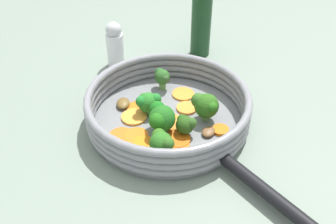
% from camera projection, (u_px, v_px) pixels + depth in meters
% --- Properties ---
extents(ground_plane, '(4.00, 4.00, 0.00)m').
position_uv_depth(ground_plane, '(168.00, 122.00, 0.74)').
color(ground_plane, gray).
extents(skillet, '(0.29, 0.29, 0.01)m').
position_uv_depth(skillet, '(168.00, 120.00, 0.73)').
color(skillet, gray).
rests_on(skillet, ground_plane).
extents(skillet_rim_wall, '(0.30, 0.30, 0.06)m').
position_uv_depth(skillet_rim_wall, '(168.00, 106.00, 0.71)').
color(skillet_rim_wall, gray).
rests_on(skillet_rim_wall, skillet).
extents(skillet_handle, '(0.18, 0.06, 0.02)m').
position_uv_depth(skillet_handle, '(264.00, 190.00, 0.58)').
color(skillet_handle, black).
rests_on(skillet_handle, skillet).
extents(skillet_rivet_left, '(0.01, 0.01, 0.01)m').
position_uv_depth(skillet_rivet_left, '(199.00, 167.00, 0.63)').
color(skillet_rivet_left, gray).
rests_on(skillet_rivet_left, skillet).
extents(skillet_rivet_right, '(0.01, 0.01, 0.01)m').
position_uv_depth(skillet_rivet_right, '(234.00, 146.00, 0.67)').
color(skillet_rivet_right, gray).
rests_on(skillet_rivet_right, skillet).
extents(carrot_slice_0, '(0.06, 0.06, 0.00)m').
position_uv_depth(carrot_slice_0, '(138.00, 108.00, 0.75)').
color(carrot_slice_0, orange).
rests_on(carrot_slice_0, skillet).
extents(carrot_slice_1, '(0.06, 0.06, 0.00)m').
position_uv_depth(carrot_slice_1, '(136.00, 136.00, 0.69)').
color(carrot_slice_1, orange).
rests_on(carrot_slice_1, skillet).
extents(carrot_slice_2, '(0.05, 0.05, 0.00)m').
position_uv_depth(carrot_slice_2, '(172.00, 122.00, 0.72)').
color(carrot_slice_2, orange).
rests_on(carrot_slice_2, skillet).
extents(carrot_slice_3, '(0.06, 0.06, 0.00)m').
position_uv_depth(carrot_slice_3, '(183.00, 94.00, 0.79)').
color(carrot_slice_3, orange).
rests_on(carrot_slice_3, skillet).
extents(carrot_slice_4, '(0.04, 0.04, 0.00)m').
position_uv_depth(carrot_slice_4, '(134.00, 113.00, 0.74)').
color(carrot_slice_4, orange).
rests_on(carrot_slice_4, skillet).
extents(carrot_slice_5, '(0.05, 0.05, 0.00)m').
position_uv_depth(carrot_slice_5, '(187.00, 108.00, 0.75)').
color(carrot_slice_5, orange).
rests_on(carrot_slice_5, skillet).
extents(carrot_slice_6, '(0.04, 0.04, 0.01)m').
position_uv_depth(carrot_slice_6, '(143.00, 143.00, 0.67)').
color(carrot_slice_6, orange).
rests_on(carrot_slice_6, skillet).
extents(carrot_slice_7, '(0.05, 0.05, 0.00)m').
position_uv_depth(carrot_slice_7, '(179.00, 145.00, 0.67)').
color(carrot_slice_7, orange).
rests_on(carrot_slice_7, skillet).
extents(carrot_slice_8, '(0.04, 0.04, 0.01)m').
position_uv_depth(carrot_slice_8, '(220.00, 130.00, 0.70)').
color(carrot_slice_8, orange).
rests_on(carrot_slice_8, skillet).
extents(carrot_slice_9, '(0.05, 0.05, 0.00)m').
position_uv_depth(carrot_slice_9, '(121.00, 136.00, 0.69)').
color(carrot_slice_9, orange).
rests_on(carrot_slice_9, skillet).
extents(carrot_slice_10, '(0.05, 0.05, 0.01)m').
position_uv_depth(carrot_slice_10, '(178.00, 139.00, 0.68)').
color(carrot_slice_10, '#D76013').
rests_on(carrot_slice_10, skillet).
extents(carrot_slice_11, '(0.06, 0.06, 0.00)m').
position_uv_depth(carrot_slice_11, '(134.00, 117.00, 0.73)').
color(carrot_slice_11, '#F39936').
rests_on(carrot_slice_11, skillet).
extents(carrot_slice_12, '(0.04, 0.04, 0.00)m').
position_uv_depth(carrot_slice_12, '(155.00, 158.00, 0.65)').
color(carrot_slice_12, orange).
rests_on(carrot_slice_12, skillet).
extents(broccoli_floret_0, '(0.05, 0.05, 0.05)m').
position_uv_depth(broccoli_floret_0, '(161.00, 117.00, 0.68)').
color(broccoli_floret_0, '#5F8853').
rests_on(broccoli_floret_0, skillet).
extents(broccoli_floret_1, '(0.05, 0.05, 0.05)m').
position_uv_depth(broccoli_floret_1, '(205.00, 105.00, 0.71)').
color(broccoli_floret_1, '#729959').
rests_on(broccoli_floret_1, skillet).
extents(broccoli_floret_2, '(0.04, 0.05, 0.04)m').
position_uv_depth(broccoli_floret_2, '(148.00, 102.00, 0.73)').
color(broccoli_floret_2, '#628F4B').
rests_on(broccoli_floret_2, skillet).
extents(broccoli_floret_3, '(0.04, 0.03, 0.04)m').
position_uv_depth(broccoli_floret_3, '(162.00, 77.00, 0.79)').
color(broccoli_floret_3, '#6C9951').
rests_on(broccoli_floret_3, skillet).
extents(broccoli_floret_4, '(0.05, 0.04, 0.04)m').
position_uv_depth(broccoli_floret_4, '(162.00, 142.00, 0.64)').
color(broccoli_floret_4, '#84AB65').
rests_on(broccoli_floret_4, skillet).
extents(broccoli_floret_5, '(0.04, 0.03, 0.04)m').
position_uv_depth(broccoli_floret_5, '(185.00, 124.00, 0.68)').
color(broccoli_floret_5, '#82AF6D').
rests_on(broccoli_floret_5, skillet).
extents(mushroom_piece_0, '(0.04, 0.04, 0.01)m').
position_uv_depth(mushroom_piece_0, '(208.00, 132.00, 0.69)').
color(mushroom_piece_0, brown).
rests_on(mushroom_piece_0, skillet).
extents(mushroom_piece_1, '(0.04, 0.04, 0.01)m').
position_uv_depth(mushroom_piece_1, '(123.00, 103.00, 0.76)').
color(mushroom_piece_1, brown).
rests_on(mushroom_piece_1, skillet).
extents(mushroom_piece_2, '(0.03, 0.03, 0.01)m').
position_uv_depth(mushroom_piece_2, '(167.00, 139.00, 0.68)').
color(mushroom_piece_2, brown).
rests_on(mushroom_piece_2, skillet).
extents(salt_shaker, '(0.04, 0.04, 0.11)m').
position_uv_depth(salt_shaker, '(115.00, 45.00, 0.87)').
color(salt_shaker, white).
rests_on(salt_shaker, ground_plane).
extents(oil_bottle, '(0.05, 0.05, 0.22)m').
position_uv_depth(oil_bottle, '(201.00, 17.00, 0.88)').
color(oil_bottle, '#193D1E').
rests_on(oil_bottle, ground_plane).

